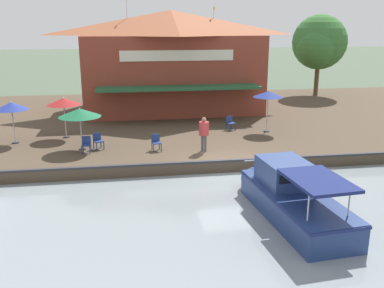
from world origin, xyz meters
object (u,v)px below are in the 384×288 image
Objects in this scene: patio_umbrella_back_row at (64,102)px; tree_behind_restaurant at (319,44)px; cafe_chair_far_corner_seat at (230,122)px; person_at_quay_edge at (204,130)px; cafe_chair_facing_river at (156,142)px; waterfront_restaurant at (172,60)px; tree_downstream_bank at (120,54)px; patio_umbrella_far_corner at (268,94)px; patio_umbrella_mid_patio_left at (80,113)px; patio_umbrella_near_quay_edge at (11,106)px; cafe_chair_back_row_seat at (98,140)px; cafe_chair_under_first_umbrella at (86,144)px; motorboat_nearest_quay at (287,194)px.

patio_umbrella_back_row is 0.33× the size of tree_behind_restaurant.
person_at_quay_edge reaches higher than cafe_chair_far_corner_seat.
tree_behind_restaurant is (-15.42, 15.76, 4.18)m from cafe_chair_facing_river.
cafe_chair_facing_river is (10.94, -2.06, -3.26)m from waterfront_restaurant.
tree_downstream_bank is at bearing -172.43° from cafe_chair_facing_river.
waterfront_restaurant is 5.27× the size of patio_umbrella_far_corner.
patio_umbrella_mid_patio_left is 9.39m from cafe_chair_far_corner_seat.
waterfront_restaurant is 11.79m from person_at_quay_edge.
person_at_quay_edge is at bearing -52.34° from patio_umbrella_far_corner.
cafe_chair_facing_river is at bearing -52.07° from cafe_chair_far_corner_seat.
waterfront_restaurant is at bearing -158.15° from cafe_chair_far_corner_seat.
cafe_chair_facing_river is at bearing 71.02° from patio_umbrella_near_quay_edge.
person_at_quay_edge is 0.28× the size of tree_downstream_bank.
person_at_quay_edge is (4.38, -2.50, 0.66)m from cafe_chair_far_corner_seat.
waterfront_restaurant is 11.89m from patio_umbrella_mid_patio_left.
tree_downstream_bank is at bearing -119.53° from waterfront_restaurant.
patio_umbrella_back_row is 2.77m from patio_umbrella_near_quay_edge.
patio_umbrella_back_row is 1.00× the size of patio_umbrella_near_quay_edge.
cafe_chair_back_row_seat is at bearing -52.00° from tree_behind_restaurant.
patio_umbrella_near_quay_edge is 2.76× the size of cafe_chair_facing_river.
patio_umbrella_far_corner is 11.05m from cafe_chair_under_first_umbrella.
patio_umbrella_mid_patio_left is (10.17, -5.90, -1.76)m from waterfront_restaurant.
patio_umbrella_mid_patio_left is 0.34× the size of tree_downstream_bank.
patio_umbrella_back_row is at bearing 107.74° from patio_umbrella_near_quay_edge.
tree_downstream_bank is (-13.65, -4.16, 2.95)m from person_at_quay_edge.
patio_umbrella_back_row reaches higher than patio_umbrella_mid_patio_left.
cafe_chair_far_corner_seat is (-3.69, 8.46, 0.00)m from cafe_chair_under_first_umbrella.
cafe_chair_back_row_seat is at bearing 89.31° from patio_umbrella_mid_patio_left.
tree_behind_restaurant reaches higher than cafe_chair_back_row_seat.
patio_umbrella_near_quay_edge is (0.84, -2.63, -0.02)m from patio_umbrella_back_row.
motorboat_nearest_quay is 1.07× the size of tree_downstream_bank.
tree_downstream_bank is (-10.48, 5.86, 2.00)m from patio_umbrella_near_quay_edge.
cafe_chair_facing_river is (2.97, -6.98, -1.83)m from patio_umbrella_far_corner.
tree_behind_restaurant is (-15.98, 13.35, 3.51)m from person_at_quay_edge.
tree_behind_restaurant is at bearing 128.00° from cafe_chair_back_row_seat.
cafe_chair_back_row_seat is (2.21, -9.98, -1.83)m from patio_umbrella_far_corner.
tree_downstream_bank is (-9.64, 3.23, 1.98)m from patio_umbrella_back_row.
person_at_quay_edge is at bearing 77.08° from cafe_chair_facing_river.
patio_umbrella_mid_patio_left reaches higher than person_at_quay_edge.
patio_umbrella_back_row is at bearing -60.01° from tree_behind_restaurant.
waterfront_restaurant reaches higher than cafe_chair_far_corner_seat.
person_at_quay_edge is at bearing 72.45° from patio_umbrella_near_quay_edge.
tree_downstream_bank is at bearing -144.31° from cafe_chair_far_corner_seat.
cafe_chair_under_first_umbrella is at bearing -132.61° from motorboat_nearest_quay.
tree_behind_restaurant is at bearing 153.29° from motorboat_nearest_quay.
cafe_chair_back_row_seat is 0.12× the size of tree_behind_restaurant.
cafe_chair_under_first_umbrella is 3.55m from cafe_chair_facing_river.
patio_umbrella_near_quay_edge is 1.30× the size of person_at_quay_edge.
cafe_chair_far_corner_seat is 0.12× the size of motorboat_nearest_quay.
person_at_quay_edge is (1.32, 6.25, -0.83)m from patio_umbrella_mid_patio_left.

